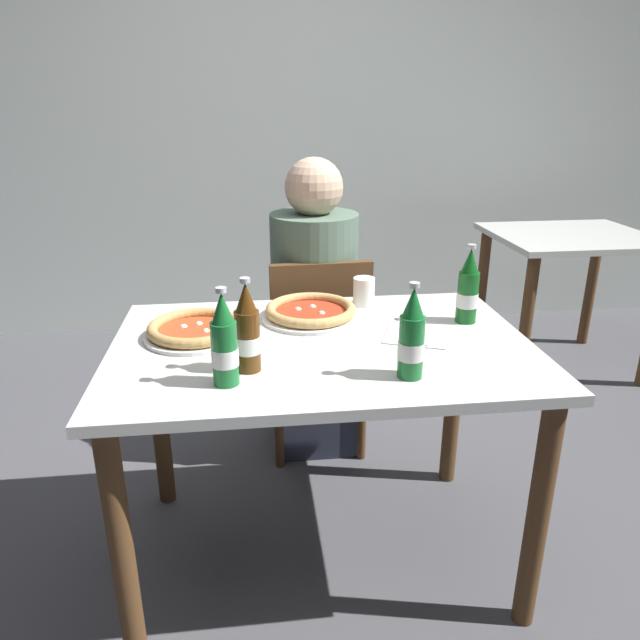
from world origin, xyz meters
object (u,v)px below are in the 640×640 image
Objects in this scene: beer_bottle_right at (412,338)px; napkin_with_cutlery at (417,335)px; beer_bottle_left at (224,344)px; beer_bottle_center at (468,290)px; pizza_margherita_near at (196,330)px; pizza_marinara_far at (311,312)px; dining_table_background at (568,263)px; beer_bottle_extra at (247,332)px; paper_cup at (364,291)px; dining_table_main at (322,378)px; chair_behind_table at (317,345)px; diner_seated at (314,317)px.

beer_bottle_right is 0.30m from napkin_with_cutlery.
beer_bottle_left is 1.00× the size of beer_bottle_center.
pizza_margherita_near is 0.97× the size of pizza_marinara_far.
dining_table_background is at bearing 41.21° from beer_bottle_left.
napkin_with_cutlery is (0.49, 0.18, -0.10)m from beer_bottle_extra.
pizza_margherita_near reaches higher than napkin_with_cutlery.
pizza_marinara_far is 0.35m from napkin_with_cutlery.
pizza_margherita_near is 3.20× the size of paper_cup.
beer_bottle_extra is (-0.40, 0.09, 0.00)m from beer_bottle_right.
pizza_marinara_far is 0.51m from beer_bottle_left.
dining_table_main is at bearing -14.18° from pizza_margherita_near.
dining_table_background is (1.42, 0.68, 0.11)m from chair_behind_table.
pizza_margherita_near is (-1.84, -1.20, 0.18)m from dining_table_background.
beer_bottle_right is at bearing -88.92° from paper_cup.
pizza_marinara_far reaches higher than napkin_with_cutlery.
diner_seated is at bearing 82.28° from pizza_marinara_far.
beer_bottle_center is at bearing 25.22° from beer_bottle_left.
dining_table_background is 2.20m from pizza_margherita_near.
pizza_margherita_near is 0.59m from paper_cup.
pizza_margherita_near is 0.30m from beer_bottle_extra.
pizza_margherita_near is at bearing -178.37° from beer_bottle_center.
chair_behind_table is 0.97m from beer_bottle_left.
beer_bottle_center is 0.35m from paper_cup.
beer_bottle_center is at bearing 27.71° from napkin_with_cutlery.
beer_bottle_extra reaches higher than dining_table_main.
beer_bottle_right is at bearing -65.83° from pizza_marinara_far.
napkin_with_cutlery is at bearing 3.82° from dining_table_main.
dining_table_background is 1.57m from beer_bottle_center.
chair_behind_table is 3.63× the size of napkin_with_cutlery.
pizza_marinara_far is at bearing 61.18° from beer_bottle_extra.
beer_bottle_center is (0.47, 0.12, 0.22)m from dining_table_main.
diner_seated is 1.56m from dining_table_background.
chair_behind_table reaches higher than paper_cup.
beer_bottle_extra is (-0.26, -0.77, 0.37)m from chair_behind_table.
chair_behind_table is at bearing 51.16° from pizza_margherita_near.
paper_cup is (-0.10, 0.29, 0.04)m from napkin_with_cutlery.
beer_bottle_left reaches higher than pizza_marinara_far.
chair_behind_table is at bearing 84.89° from dining_table_main.
dining_table_main is 0.99× the size of diner_seated.
pizza_margherita_near is at bearing 173.60° from napkin_with_cutlery.
dining_table_background is 1.64m from paper_cup.
chair_behind_table is 1.58m from dining_table_background.
napkin_with_cutlery is at bearing -6.40° from pizza_margherita_near.
napkin_with_cutlery is (0.28, 0.02, 0.12)m from dining_table_main.
diner_seated is 0.43m from paper_cup.
paper_cup is (0.18, 0.31, 0.16)m from dining_table_main.
beer_bottle_left is 1.06× the size of napkin_with_cutlery.
chair_behind_table is 0.74m from beer_bottle_center.
diner_seated is 5.17× the size of napkin_with_cutlery.
dining_table_background is 3.24× the size of beer_bottle_left.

